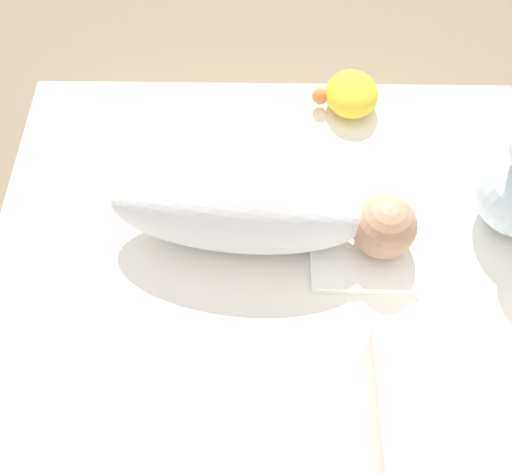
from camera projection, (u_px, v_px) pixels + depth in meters
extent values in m
plane|color=#7A6B56|center=(272.00, 300.00, 1.32)|extent=(12.00, 12.00, 0.00)
cube|color=white|center=(273.00, 283.00, 1.25)|extent=(1.14, 0.99, 0.17)
cube|color=white|center=(361.00, 249.00, 1.19)|extent=(0.21, 0.19, 0.02)
ellipsoid|color=white|center=(237.00, 212.00, 1.14)|extent=(0.50, 0.20, 0.17)
sphere|color=tan|center=(384.00, 226.00, 1.13)|extent=(0.13, 0.13, 0.13)
cube|color=white|center=(465.00, 429.00, 0.96)|extent=(0.29, 0.29, 0.11)
ellipsoid|color=yellow|center=(352.00, 94.00, 1.37)|extent=(0.12, 0.13, 0.08)
sphere|color=orange|center=(320.00, 96.00, 1.37)|extent=(0.04, 0.04, 0.04)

